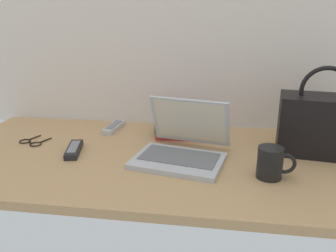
{
  "coord_description": "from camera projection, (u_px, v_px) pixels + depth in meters",
  "views": [
    {
      "loc": [
        0.22,
        -1.19,
        0.56
      ],
      "look_at": [
        0.04,
        0.0,
        0.15
      ],
      "focal_mm": 37.96,
      "sensor_mm": 36.0,
      "label": 1
    }
  ],
  "objects": [
    {
      "name": "coffee_mug",
      "position": [
        271.0,
        162.0,
        1.13
      ],
      "size": [
        0.12,
        0.08,
        0.1
      ],
      "color": "black",
      "rests_on": "desk"
    },
    {
      "name": "laptop",
      "position": [
        182.0,
        146.0,
        1.29
      ],
      "size": [
        0.36,
        0.35,
        0.21
      ],
      "color": "#B2B5BA",
      "rests_on": "desk"
    },
    {
      "name": "eyeglasses",
      "position": [
        31.0,
        142.0,
        1.44
      ],
      "size": [
        0.12,
        0.13,
        0.01
      ],
      "color": "black",
      "rests_on": "desk"
    },
    {
      "name": "remote_control_far",
      "position": [
        74.0,
        149.0,
        1.34
      ],
      "size": [
        0.08,
        0.17,
        0.02
      ],
      "color": "black",
      "rests_on": "desk"
    },
    {
      "name": "desk",
      "position": [
        157.0,
        160.0,
        1.32
      ],
      "size": [
        1.6,
        0.76,
        0.03
      ],
      "color": "tan",
      "rests_on": "ground"
    },
    {
      "name": "handbag",
      "position": [
        321.0,
        124.0,
        1.3
      ],
      "size": [
        0.32,
        0.2,
        0.33
      ],
      "color": "black",
      "rests_on": "desk"
    },
    {
      "name": "book_stack",
      "position": [
        177.0,
        125.0,
        1.52
      ],
      "size": [
        0.2,
        0.17,
        0.09
      ],
      "color": "#B23333",
      "rests_on": "desk"
    },
    {
      "name": "remote_control_near",
      "position": [
        114.0,
        127.0,
        1.59
      ],
      "size": [
        0.07,
        0.16,
        0.02
      ],
      "color": "#B7B7B7",
      "rests_on": "desk"
    }
  ]
}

